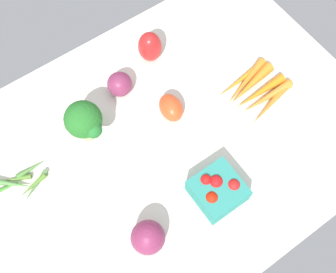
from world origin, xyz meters
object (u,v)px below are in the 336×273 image
object	(u,v)px
broccoli_head	(85,121)
red_onion_near_basket	(148,237)
carrot_bunch	(256,90)
bell_pepper_red	(150,47)
okra_pile	(21,182)
red_onion_center	(120,84)
roma_tomato	(171,108)
berry_basket	(218,190)

from	to	relation	value
broccoli_head	red_onion_near_basket	bearing A→B (deg)	-94.95
broccoli_head	carrot_bunch	world-z (taller)	broccoli_head
red_onion_near_basket	bell_pepper_red	xyz separation A→B (cm)	(28.60, 41.44, 0.93)
okra_pile	red_onion_center	bearing A→B (deg)	13.50
red_onion_near_basket	bell_pepper_red	bearing A→B (deg)	55.39
carrot_bunch	roma_tomato	distance (cm)	23.23
berry_basket	roma_tomato	world-z (taller)	berry_basket
bell_pepper_red	roma_tomato	world-z (taller)	bell_pepper_red
berry_basket	roma_tomato	xyz separation A→B (cm)	(3.77, 23.97, -0.01)
okra_pile	roma_tomato	distance (cm)	40.68
berry_basket	red_onion_center	distance (cm)	37.20
berry_basket	okra_pile	size ratio (longest dim) A/B	0.72
red_onion_near_basket	roma_tomato	size ratio (longest dim) A/B	0.99
berry_basket	bell_pepper_red	distance (cm)	42.55
carrot_bunch	okra_pile	bearing A→B (deg)	168.35
bell_pepper_red	red_onion_center	bearing A→B (deg)	-160.54
broccoli_head	carrot_bunch	size ratio (longest dim) A/B	0.70
broccoli_head	roma_tomato	distance (cm)	22.04
red_onion_center	roma_tomato	world-z (taller)	red_onion_center
berry_basket	red_onion_near_basket	bearing A→B (deg)	179.86
broccoli_head	roma_tomato	size ratio (longest dim) A/B	1.67
broccoli_head	red_onion_center	world-z (taller)	broccoli_head
berry_basket	red_onion_center	size ratio (longest dim) A/B	1.67
carrot_bunch	roma_tomato	size ratio (longest dim) A/B	2.40
red_onion_center	carrot_bunch	distance (cm)	35.65
broccoli_head	carrot_bunch	distance (cm)	45.11
berry_basket	red_onion_center	xyz separation A→B (cm)	(-3.25, 37.06, 0.44)
broccoli_head	roma_tomato	bearing A→B (deg)	-17.36
red_onion_near_basket	roma_tomato	bearing A→B (deg)	46.02
broccoli_head	okra_pile	xyz separation A→B (cm)	(-19.85, -1.30, -7.23)
berry_basket	red_onion_center	bearing A→B (deg)	95.01
bell_pepper_red	carrot_bunch	distance (cm)	30.27
berry_basket	roma_tomato	bearing A→B (deg)	81.07
bell_pepper_red	okra_pile	xyz separation A→B (cm)	(-45.82, -12.42, -4.01)
berry_basket	okra_pile	distance (cm)	46.74
roma_tomato	red_onion_center	bearing A→B (deg)	-142.91
berry_basket	broccoli_head	bearing A→B (deg)	118.79
roma_tomato	red_onion_near_basket	bearing A→B (deg)	-35.09
broccoli_head	bell_pepper_red	bearing A→B (deg)	23.17
bell_pepper_red	roma_tomato	bearing A→B (deg)	-107.47
berry_basket	red_onion_near_basket	xyz separation A→B (cm)	(-19.32, 0.05, 0.99)
red_onion_near_basket	broccoli_head	bearing A→B (deg)	85.05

